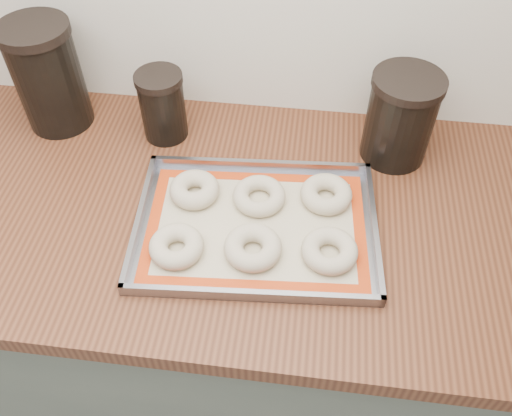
# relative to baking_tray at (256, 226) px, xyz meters

# --- Properties ---
(cabinet) EXTENTS (3.00, 0.65, 0.86)m
(cabinet) POSITION_rel_baking_tray_xyz_m (-0.07, 0.05, -0.48)
(cabinet) COLOR #5B6357
(cabinet) RESTS_ON floor
(countertop) EXTENTS (3.06, 0.68, 0.04)m
(countertop) POSITION_rel_baking_tray_xyz_m (-0.07, 0.05, -0.03)
(countertop) COLOR brown
(countertop) RESTS_ON cabinet
(baking_tray) EXTENTS (0.48, 0.36, 0.03)m
(baking_tray) POSITION_rel_baking_tray_xyz_m (0.00, 0.00, 0.00)
(baking_tray) COLOR gray
(baking_tray) RESTS_ON countertop
(baking_mat) EXTENTS (0.44, 0.32, 0.00)m
(baking_mat) POSITION_rel_baking_tray_xyz_m (0.00, 0.00, -0.00)
(baking_mat) COLOR #C6B793
(baking_mat) RESTS_ON baking_tray
(bagel_front_left) EXTENTS (0.10, 0.10, 0.04)m
(bagel_front_left) POSITION_rel_baking_tray_xyz_m (-0.14, -0.08, 0.02)
(bagel_front_left) COLOR #BFAF94
(bagel_front_left) RESTS_ON baking_mat
(bagel_front_mid) EXTENTS (0.14, 0.14, 0.04)m
(bagel_front_mid) POSITION_rel_baking_tray_xyz_m (0.00, -0.06, 0.02)
(bagel_front_mid) COLOR #BFAF94
(bagel_front_mid) RESTS_ON baking_mat
(bagel_front_right) EXTENTS (0.14, 0.14, 0.03)m
(bagel_front_right) POSITION_rel_baking_tray_xyz_m (0.14, -0.05, 0.01)
(bagel_front_right) COLOR #BFAF94
(bagel_front_right) RESTS_ON baking_mat
(bagel_back_left) EXTENTS (0.10, 0.10, 0.04)m
(bagel_back_left) POSITION_rel_baking_tray_xyz_m (-0.13, 0.07, 0.02)
(bagel_back_left) COLOR #BFAF94
(bagel_back_left) RESTS_ON baking_mat
(bagel_back_mid) EXTENTS (0.11, 0.11, 0.03)m
(bagel_back_mid) POSITION_rel_baking_tray_xyz_m (-0.00, 0.07, 0.01)
(bagel_back_mid) COLOR #BFAF94
(bagel_back_mid) RESTS_ON baking_mat
(bagel_back_right) EXTENTS (0.10, 0.10, 0.03)m
(bagel_back_right) POSITION_rel_baking_tray_xyz_m (0.13, 0.09, 0.02)
(bagel_back_right) COLOR #BFAF94
(bagel_back_right) RESTS_ON baking_mat
(canister_left) EXTENTS (0.15, 0.15, 0.24)m
(canister_left) POSITION_rel_baking_tray_xyz_m (-0.49, 0.27, 0.11)
(canister_left) COLOR black
(canister_left) RESTS_ON countertop
(canister_mid) EXTENTS (0.10, 0.10, 0.16)m
(canister_mid) POSITION_rel_baking_tray_xyz_m (-0.24, 0.25, 0.07)
(canister_mid) COLOR black
(canister_mid) RESTS_ON countertop
(canister_right) EXTENTS (0.15, 0.15, 0.20)m
(canister_right) POSITION_rel_baking_tray_xyz_m (0.27, 0.25, 0.09)
(canister_right) COLOR black
(canister_right) RESTS_ON countertop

